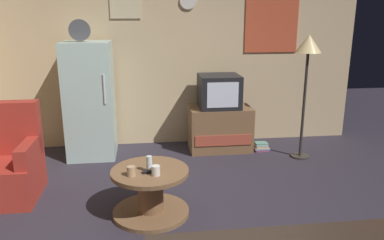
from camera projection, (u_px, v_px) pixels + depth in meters
The scene contains 13 objects.
ground_plane at pixel (199, 229), 3.37m from camera, with size 12.00×12.00×0.00m, color #2D2833.
wall_with_art at pixel (176, 51), 5.35m from camera, with size 5.20×0.12×2.64m.
fridge at pixel (90, 100), 4.94m from camera, with size 0.60×0.62×1.77m.
tv_stand at pixel (220, 128), 5.29m from camera, with size 0.84×0.53×0.60m.
crt_tv at pixel (219, 91), 5.15m from camera, with size 0.54×0.51×0.44m.
standing_lamp at pixel (308, 54), 4.71m from camera, with size 0.32×0.32×1.59m.
coffee_table at pixel (151, 192), 3.57m from camera, with size 0.72×0.72×0.45m.
wine_glass at pixel (149, 164), 3.45m from camera, with size 0.05×0.05×0.15m, color silver.
mug_ceramic_white at pixel (156, 171), 3.38m from camera, with size 0.08×0.08×0.09m, color silver.
mug_ceramic_tan at pixel (131, 171), 3.36m from camera, with size 0.08×0.08×0.09m, color tan.
remote_control at pixel (151, 172), 3.44m from camera, with size 0.15×0.04×0.02m, color black.
armchair at pixel (4, 165), 3.90m from camera, with size 0.68×0.68×0.96m.
book_stack at pixel (261, 147), 5.30m from camera, with size 0.21×0.17×0.11m.
Camera 1 is at (-0.43, -2.95, 1.84)m, focal length 35.75 mm.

